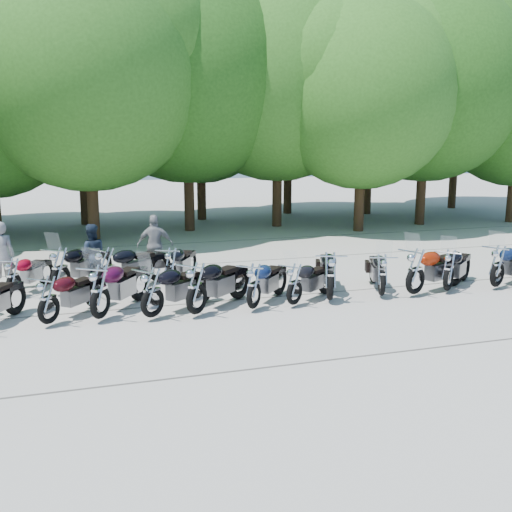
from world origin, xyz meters
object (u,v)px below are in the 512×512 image
object	(u,v)px
motorcycle_11	(449,269)
motorcycle_14	(13,276)
motorcycle_9	(382,274)
motorcycle_10	(416,270)
rider_1	(91,254)
rider_2	(155,245)
motorcycle_2	(48,298)
motorcycle_3	(100,290)
rider_0	(1,256)
motorcycle_17	(171,266)
motorcycle_12	(498,265)
motorcycle_15	(60,268)
motorcycle_16	(107,268)
motorcycle_7	(295,283)
motorcycle_6	(254,285)
motorcycle_4	(152,291)
motorcycle_5	(196,287)
motorcycle_8	(330,275)

from	to	relation	value
motorcycle_11	motorcycle_14	world-z (taller)	motorcycle_11
motorcycle_9	motorcycle_10	world-z (taller)	motorcycle_10
rider_1	rider_2	distance (m)	1.94
rider_2	motorcycle_2	bearing A→B (deg)	63.35
motorcycle_3	rider_0	size ratio (longest dim) A/B	1.36
motorcycle_17	motorcycle_12	bearing A→B (deg)	-167.72
motorcycle_9	motorcycle_15	xyz separation A→B (m)	(-7.80, 2.76, 0.07)
motorcycle_16	rider_1	world-z (taller)	rider_1
motorcycle_7	motorcycle_11	xyz separation A→B (m)	(4.33, 0.05, 0.05)
rider_0	motorcycle_6	bearing A→B (deg)	138.87
motorcycle_11	motorcycle_14	distance (m)	11.20
motorcycle_6	motorcycle_12	distance (m)	6.84
motorcycle_2	motorcycle_9	xyz separation A→B (m)	(8.02, -0.03, 0.01)
motorcycle_15	motorcycle_17	xyz separation A→B (m)	(2.84, -0.25, -0.07)
motorcycle_4	motorcycle_14	world-z (taller)	motorcycle_4
motorcycle_5	motorcycle_17	world-z (taller)	motorcycle_5
motorcycle_14	motorcycle_17	xyz separation A→B (m)	(3.97, -0.19, 0.05)
motorcycle_2	motorcycle_8	world-z (taller)	motorcycle_8
rider_2	motorcycle_14	bearing A→B (deg)	30.03
motorcycle_3	motorcycle_17	distance (m)	3.15
motorcycle_5	motorcycle_14	distance (m)	5.05
motorcycle_15	motorcycle_16	xyz separation A→B (m)	(1.16, -0.29, -0.01)
motorcycle_6	rider_0	xyz separation A→B (m)	(-5.83, 3.84, 0.29)
motorcycle_3	rider_2	xyz separation A→B (m)	(1.80, 4.23, 0.18)
motorcycle_8	motorcycle_17	bearing A→B (deg)	-15.69
motorcycle_6	motorcycle_7	xyz separation A→B (m)	(1.03, 0.04, -0.04)
motorcycle_11	motorcycle_7	bearing A→B (deg)	50.49
motorcycle_6	motorcycle_11	world-z (taller)	motorcycle_11
motorcycle_7	motorcycle_12	world-z (taller)	motorcycle_12
motorcycle_6	motorcycle_11	bearing A→B (deg)	-138.10
motorcycle_6	motorcycle_16	distance (m)	4.15
motorcycle_2	motorcycle_11	size ratio (longest dim) A/B	0.96
motorcycle_12	rider_1	size ratio (longest dim) A/B	1.41
motorcycle_14	rider_1	distance (m)	2.21
motorcycle_2	motorcycle_10	bearing A→B (deg)	-140.83
motorcycle_8	motorcycle_12	world-z (taller)	motorcycle_8
motorcycle_5	motorcycle_8	distance (m)	3.39
motorcycle_4	motorcycle_5	size ratio (longest dim) A/B	0.94
motorcycle_7	motorcycle_9	world-z (taller)	motorcycle_9
motorcycle_10	motorcycle_11	distance (m)	1.04
motorcycle_5	rider_1	xyz separation A→B (m)	(-2.15, 3.92, 0.13)
motorcycle_2	motorcycle_12	world-z (taller)	motorcycle_12
motorcycle_14	rider_2	size ratio (longest dim) A/B	1.15
motorcycle_15	motorcycle_4	bearing A→B (deg)	162.76
motorcycle_5	motorcycle_3	bearing A→B (deg)	39.72
motorcycle_17	rider_1	xyz separation A→B (m)	(-2.01, 1.17, 0.21)
motorcycle_7	motorcycle_16	bearing A→B (deg)	22.12
motorcycle_6	motorcycle_7	size ratio (longest dim) A/B	1.07
motorcycle_6	motorcycle_11	distance (m)	5.36
motorcycle_6	rider_0	world-z (taller)	rider_0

